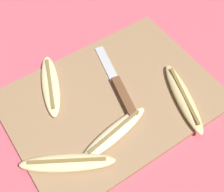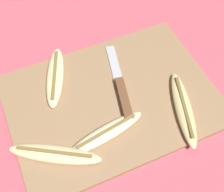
{
  "view_description": "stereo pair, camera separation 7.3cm",
  "coord_description": "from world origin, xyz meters",
  "views": [
    {
      "loc": [
        -0.23,
        -0.34,
        0.63
      ],
      "look_at": [
        0.0,
        0.0,
        0.02
      ],
      "focal_mm": 50.0,
      "sensor_mm": 36.0,
      "label": 1
    },
    {
      "loc": [
        -0.16,
        -0.37,
        0.63
      ],
      "look_at": [
        0.0,
        0.0,
        0.02
      ],
      "focal_mm": 50.0,
      "sensor_mm": 36.0,
      "label": 2
    }
  ],
  "objects": [
    {
      "name": "ground_plane",
      "position": [
        0.0,
        0.0,
        0.0
      ],
      "size": [
        4.0,
        4.0,
        0.0
      ],
      "primitive_type": "plane",
      "color": "#C65160"
    },
    {
      "name": "banana_ripe_center",
      "position": [
        -0.17,
        -0.09,
        0.02
      ],
      "size": [
        0.19,
        0.14,
        0.02
      ],
      "rotation": [
        0.0,
        0.0,
        1.03
      ],
      "color": "beige",
      "rests_on": "cutting_board"
    },
    {
      "name": "cutting_board",
      "position": [
        0.0,
        0.0,
        0.01
      ],
      "size": [
        0.49,
        0.35,
        0.01
      ],
      "color": "#997551",
      "rests_on": "ground_plane"
    },
    {
      "name": "banana_soft_right",
      "position": [
        -0.1,
        0.11,
        0.02
      ],
      "size": [
        0.11,
        0.19,
        0.02
      ],
      "rotation": [
        0.0,
        0.0,
        5.9
      ],
      "color": "beige",
      "rests_on": "cutting_board"
    },
    {
      "name": "banana_cream_curved",
      "position": [
        -0.05,
        -0.08,
        0.02
      ],
      "size": [
        0.19,
        0.07,
        0.02
      ],
      "rotation": [
        0.0,
        0.0,
        1.73
      ],
      "color": "beige",
      "rests_on": "cutting_board"
    },
    {
      "name": "banana_spotted_left",
      "position": [
        0.14,
        -0.1,
        0.02
      ],
      "size": [
        0.1,
        0.2,
        0.02
      ],
      "rotation": [
        0.0,
        0.0,
        5.97
      ],
      "color": "#DBC684",
      "rests_on": "cutting_board"
    },
    {
      "name": "knife",
      "position": [
        0.03,
        0.0,
        0.02
      ],
      "size": [
        0.07,
        0.23,
        0.02
      ],
      "rotation": [
        0.0,
        0.0,
        -0.22
      ],
      "color": "brown",
      "rests_on": "cutting_board"
    }
  ]
}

